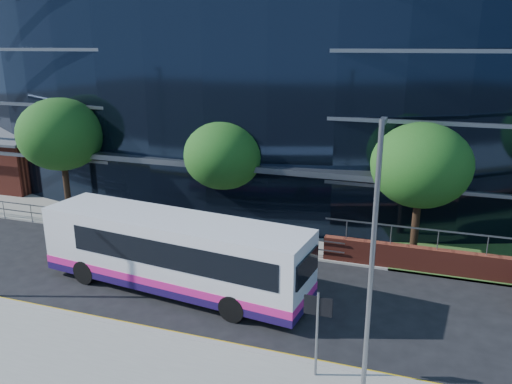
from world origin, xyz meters
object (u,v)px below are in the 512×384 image
(street_sign, at_px, (318,317))
(streetlight_east, at_px, (372,260))
(brick_pavilion, at_px, (6,157))
(tree_far_a, at_px, (61,134))
(tree_far_c, at_px, (421,166))
(city_bus, at_px, (175,253))
(tree_far_b, at_px, (224,155))

(street_sign, relative_size, streetlight_east, 0.35)
(brick_pavilion, height_order, street_sign, brick_pavilion)
(brick_pavilion, distance_m, tree_far_a, 10.48)
(tree_far_c, bearing_deg, streetlight_east, -95.11)
(city_bus, bearing_deg, tree_far_b, 102.72)
(street_sign, relative_size, tree_far_a, 0.40)
(tree_far_a, relative_size, streetlight_east, 0.87)
(street_sign, xyz_separation_m, tree_far_b, (-7.50, 11.09, 2.06))
(tree_far_a, distance_m, city_bus, 13.09)
(tree_far_b, height_order, city_bus, tree_far_b)
(tree_far_a, bearing_deg, tree_far_c, 0.00)
(brick_pavilion, bearing_deg, tree_far_b, -11.88)
(streetlight_east, bearing_deg, tree_far_c, 84.89)
(brick_pavilion, relative_size, city_bus, 0.72)
(tree_far_a, relative_size, tree_far_c, 1.07)
(tree_far_b, height_order, streetlight_east, streetlight_east)
(street_sign, height_order, tree_far_b, tree_far_b)
(tree_far_b, height_order, tree_far_c, tree_far_c)
(tree_far_c, height_order, streetlight_east, streetlight_east)
(street_sign, height_order, tree_far_c, tree_far_c)
(tree_far_a, bearing_deg, streetlight_east, -30.46)
(brick_pavilion, xyz_separation_m, streetlight_east, (28.00, -15.67, 2.50))
(tree_far_a, xyz_separation_m, streetlight_east, (19.00, -11.17, -0.42))
(tree_far_c, bearing_deg, city_bus, -143.96)
(tree_far_a, height_order, city_bus, tree_far_a)
(tree_far_c, xyz_separation_m, city_bus, (-9.23, -6.72, -2.86))
(streetlight_east, bearing_deg, tree_far_b, 127.63)
(city_bus, bearing_deg, tree_far_c, 42.69)
(brick_pavilion, distance_m, city_bus, 22.73)
(street_sign, relative_size, tree_far_b, 0.46)
(brick_pavilion, relative_size, tree_far_b, 1.42)
(tree_far_b, bearing_deg, city_bus, -83.92)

